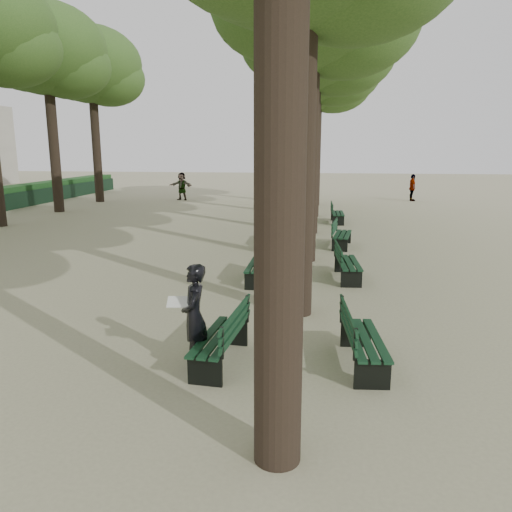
# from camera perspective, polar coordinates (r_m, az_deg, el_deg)

# --- Properties ---
(ground) EXTENTS (120.00, 120.00, 0.00)m
(ground) POSITION_cam_1_polar(r_m,az_deg,el_deg) (7.96, -7.33, -13.02)
(ground) COLOR tan
(ground) RESTS_ON ground
(tree_central_3) EXTENTS (6.00, 6.00, 9.95)m
(tree_central_3) POSITION_cam_1_polar(r_m,az_deg,el_deg) (20.39, 6.82, 24.34)
(tree_central_3) COLOR #33261C
(tree_central_3) RESTS_ON ground
(tree_central_4) EXTENTS (6.00, 6.00, 9.95)m
(tree_central_4) POSITION_cam_1_polar(r_m,az_deg,el_deg) (25.30, 7.01, 21.98)
(tree_central_4) COLOR #33261C
(tree_central_4) RESTS_ON ground
(tree_central_5) EXTENTS (6.00, 6.00, 9.95)m
(tree_central_5) POSITION_cam_1_polar(r_m,az_deg,el_deg) (30.24, 7.13, 20.38)
(tree_central_5) COLOR #33261C
(tree_central_5) RESTS_ON ground
(tree_far_4) EXTENTS (6.00, 6.00, 10.45)m
(tree_far_4) POSITION_cam_1_polar(r_m,az_deg,el_deg) (28.95, -22.89, 20.91)
(tree_far_4) COLOR #33261C
(tree_far_4) RESTS_ON ground
(tree_far_5) EXTENTS (6.00, 6.00, 10.45)m
(tree_far_5) POSITION_cam_1_polar(r_m,az_deg,el_deg) (33.35, -18.34, 19.98)
(tree_far_5) COLOR #33261C
(tree_far_5) RESTS_ON ground
(bench_left_0) EXTENTS (0.72, 1.84, 0.92)m
(bench_left_0) POSITION_cam_1_polar(r_m,az_deg,el_deg) (8.11, -4.14, -10.36)
(bench_left_0) COLOR black
(bench_left_0) RESTS_ON ground
(bench_left_1) EXTENTS (0.57, 1.80, 0.92)m
(bench_left_1) POSITION_cam_1_polar(r_m,az_deg,el_deg) (12.79, 0.36, -1.77)
(bench_left_1) COLOR black
(bench_left_1) RESTS_ON ground
(bench_left_2) EXTENTS (0.63, 1.82, 0.92)m
(bench_left_2) POSITION_cam_1_polar(r_m,az_deg,el_deg) (17.40, 2.32, 2.02)
(bench_left_2) COLOR black
(bench_left_2) RESTS_ON ground
(bench_left_3) EXTENTS (0.57, 1.80, 0.92)m
(bench_left_3) POSITION_cam_1_polar(r_m,az_deg,el_deg) (22.84, 3.60, 4.49)
(bench_left_3) COLOR black
(bench_left_3) RESTS_ON ground
(bench_right_0) EXTENTS (0.73, 1.84, 0.92)m
(bench_right_0) POSITION_cam_1_polar(r_m,az_deg,el_deg) (8.17, 12.20, -10.43)
(bench_right_0) COLOR black
(bench_right_0) RESTS_ON ground
(bench_right_1) EXTENTS (0.70, 1.84, 0.92)m
(bench_right_1) POSITION_cam_1_polar(r_m,az_deg,el_deg) (13.23, 10.44, -1.50)
(bench_right_1) COLOR black
(bench_right_1) RESTS_ON ground
(bench_right_2) EXTENTS (0.78, 1.86, 0.92)m
(bench_right_2) POSITION_cam_1_polar(r_m,az_deg,el_deg) (17.46, 9.78, 1.89)
(bench_right_2) COLOR black
(bench_right_2) RESTS_ON ground
(bench_right_3) EXTENTS (0.61, 1.81, 0.92)m
(bench_right_3) POSITION_cam_1_polar(r_m,az_deg,el_deg) (23.03, 9.29, 4.42)
(bench_right_3) COLOR black
(bench_right_3) RESTS_ON ground
(man_with_map) EXTENTS (0.66, 0.71, 1.66)m
(man_with_map) POSITION_cam_1_polar(r_m,az_deg,el_deg) (7.85, -7.07, -6.84)
(man_with_map) COLOR black
(man_with_map) RESTS_ON ground
(pedestrian_e) EXTENTS (1.69, 0.79, 1.78)m
(pedestrian_e) POSITION_cam_1_polar(r_m,az_deg,el_deg) (33.00, -8.48, 7.90)
(pedestrian_e) COLOR #262628
(pedestrian_e) RESTS_ON ground
(pedestrian_c) EXTENTS (0.39, 1.01, 1.70)m
(pedestrian_c) POSITION_cam_1_polar(r_m,az_deg,el_deg) (33.51, 17.44, 7.47)
(pedestrian_c) COLOR #262628
(pedestrian_c) RESTS_ON ground
(pedestrian_b) EXTENTS (1.02, 0.72, 1.53)m
(pedestrian_b) POSITION_cam_1_polar(r_m,az_deg,el_deg) (31.63, 5.05, 7.56)
(pedestrian_b) COLOR #262628
(pedestrian_b) RESTS_ON ground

